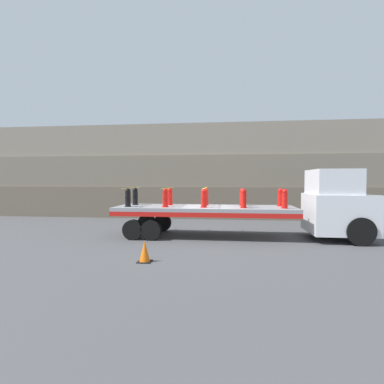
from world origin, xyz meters
name	(u,v)px	position (x,y,z in m)	size (l,w,h in m)	color
ground_plane	(205,236)	(0.00, 0.00, 0.00)	(120.00, 120.00, 0.00)	#474749
rock_cliff	(213,171)	(0.00, 7.67, 3.19)	(60.00, 3.30, 6.38)	#665B4C
truck_cab	(339,205)	(5.81, 0.00, 1.49)	(2.51, 2.68, 3.03)	silver
flatbed_trailer	(193,212)	(-0.56, 0.00, 1.10)	(8.07, 2.53, 1.38)	gray
fire_hydrant_black_near_0	(128,198)	(-3.43, -0.53, 1.78)	(0.30, 0.45, 0.83)	black
fire_hydrant_black_far_0	(135,197)	(-3.43, 0.53, 1.78)	(0.30, 0.45, 0.83)	black
fire_hydrant_red_near_1	(165,198)	(-1.72, -0.53, 1.78)	(0.30, 0.45, 0.83)	red
fire_hydrant_red_far_1	(170,197)	(-1.72, 0.53, 1.78)	(0.30, 0.45, 0.83)	red
fire_hydrant_red_near_2	(204,198)	(0.00, -0.53, 1.78)	(0.30, 0.45, 0.83)	red
fire_hydrant_red_far_2	(206,197)	(0.00, 0.53, 1.78)	(0.30, 0.45, 0.83)	red
fire_hydrant_red_near_3	(244,199)	(1.72, -0.53, 1.78)	(0.30, 0.45, 0.83)	red
fire_hydrant_red_far_3	(242,197)	(1.72, 0.53, 1.78)	(0.30, 0.45, 0.83)	red
fire_hydrant_red_near_4	(285,199)	(3.43, -0.53, 1.78)	(0.30, 0.45, 0.83)	red
fire_hydrant_red_far_4	(280,198)	(3.43, 0.53, 1.78)	(0.30, 0.45, 0.83)	red
cargo_strap_rear	(132,188)	(-3.43, 0.00, 2.21)	(0.05, 2.63, 0.01)	yellow
cargo_strap_middle	(168,188)	(-1.72, 0.00, 2.21)	(0.05, 2.63, 0.01)	yellow
cargo_strap_front	(205,188)	(0.00, 0.00, 2.21)	(0.05, 2.63, 0.01)	yellow
traffic_cone	(145,252)	(-1.54, -4.48, 0.33)	(0.43, 0.43, 0.67)	black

